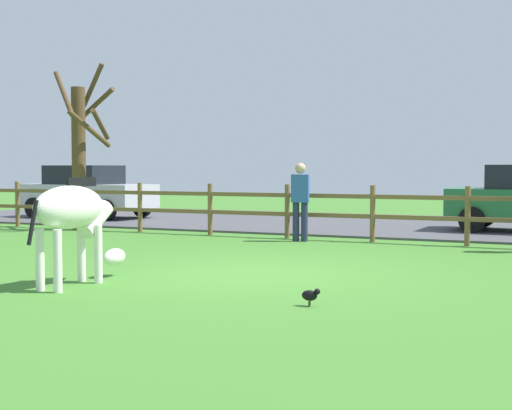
{
  "coord_description": "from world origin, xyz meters",
  "views": [
    {
      "loc": [
        4.19,
        -9.34,
        1.54
      ],
      "look_at": [
        -0.48,
        1.06,
        0.94
      ],
      "focal_mm": 49.8,
      "sensor_mm": 36.0,
      "label": 1
    }
  ],
  "objects_px": {
    "bare_tree": "(81,149)",
    "parked_car_silver": "(87,191)",
    "crow_on_grass": "(311,295)",
    "visitor_right_of_tree": "(300,198)",
    "zebra": "(74,215)"
  },
  "relations": [
    {
      "from": "bare_tree",
      "to": "parked_car_silver",
      "type": "distance_m",
      "value": 4.03
    },
    {
      "from": "zebra",
      "to": "crow_on_grass",
      "type": "xyz_separation_m",
      "value": [
        3.27,
        -0.03,
        -0.8
      ]
    },
    {
      "from": "bare_tree",
      "to": "crow_on_grass",
      "type": "relative_size",
      "value": 19.22
    },
    {
      "from": "parked_car_silver",
      "to": "visitor_right_of_tree",
      "type": "relative_size",
      "value": 2.48
    },
    {
      "from": "zebra",
      "to": "crow_on_grass",
      "type": "distance_m",
      "value": 3.37
    },
    {
      "from": "parked_car_silver",
      "to": "visitor_right_of_tree",
      "type": "xyz_separation_m",
      "value": [
        8.12,
        -3.46,
        0.06
      ]
    },
    {
      "from": "zebra",
      "to": "parked_car_silver",
      "type": "xyz_separation_m",
      "value": [
        -7.41,
        9.92,
        -0.08
      ]
    },
    {
      "from": "bare_tree",
      "to": "visitor_right_of_tree",
      "type": "relative_size",
      "value": 2.52
    },
    {
      "from": "parked_car_silver",
      "to": "zebra",
      "type": "bearing_deg",
      "value": -53.23
    },
    {
      "from": "bare_tree",
      "to": "zebra",
      "type": "height_order",
      "value": "bare_tree"
    },
    {
      "from": "zebra",
      "to": "parked_car_silver",
      "type": "height_order",
      "value": "parked_car_silver"
    },
    {
      "from": "crow_on_grass",
      "to": "parked_car_silver",
      "type": "relative_size",
      "value": 0.05
    },
    {
      "from": "bare_tree",
      "to": "crow_on_grass",
      "type": "xyz_separation_m",
      "value": [
        8.45,
        -6.8,
        -1.87
      ]
    },
    {
      "from": "visitor_right_of_tree",
      "to": "zebra",
      "type": "bearing_deg",
      "value": -96.26
    },
    {
      "from": "bare_tree",
      "to": "parked_car_silver",
      "type": "xyz_separation_m",
      "value": [
        -2.24,
        3.14,
        -1.15
      ]
    }
  ]
}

